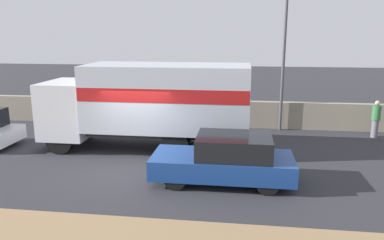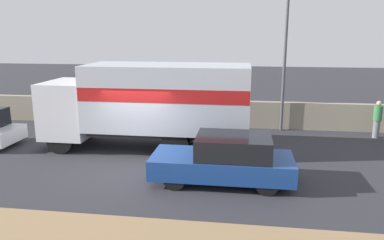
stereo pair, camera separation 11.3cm
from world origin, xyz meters
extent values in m
plane|color=#2D2D33|center=(0.00, 0.00, 0.00)|extent=(80.00, 80.00, 0.00)
cube|color=gray|center=(0.00, 6.10, 0.64)|extent=(60.00, 0.35, 1.28)
cylinder|color=#4C4C51|center=(5.56, 5.77, 3.12)|extent=(0.14, 0.14, 6.24)
cube|color=silver|center=(-3.07, 2.11, 1.54)|extent=(1.77, 2.49, 2.16)
cube|color=black|center=(-3.94, 2.11, 1.98)|extent=(0.06, 2.12, 0.95)
cube|color=#2D2D33|center=(0.91, 2.11, 0.74)|extent=(6.20, 1.40, 0.25)
cube|color=silver|center=(0.91, 2.11, 2.10)|extent=(6.20, 2.55, 2.46)
cube|color=red|center=(0.91, 2.11, 2.33)|extent=(6.16, 2.57, 0.49)
cylinder|color=black|center=(-3.07, 1.04, 0.51)|extent=(1.03, 0.28, 1.03)
cylinder|color=black|center=(-3.07, 3.19, 0.51)|extent=(1.03, 0.28, 1.03)
cylinder|color=black|center=(2.61, 1.04, 0.51)|extent=(1.03, 0.28, 1.03)
cylinder|color=black|center=(2.61, 3.19, 0.51)|extent=(1.03, 0.28, 1.03)
cylinder|color=black|center=(1.37, 1.04, 0.51)|extent=(1.03, 0.28, 1.03)
cylinder|color=black|center=(1.37, 3.19, 0.51)|extent=(1.03, 0.28, 1.03)
cube|color=navy|center=(3.18, -0.92, 0.55)|extent=(4.29, 1.81, 0.61)
cube|color=black|center=(3.52, -0.92, 1.17)|extent=(2.23, 1.67, 0.64)
cylinder|color=black|center=(1.85, -1.71, 0.33)|extent=(0.65, 0.20, 0.65)
cylinder|color=black|center=(1.85, -0.14, 0.33)|extent=(0.65, 0.20, 0.65)
cylinder|color=black|center=(4.51, -1.71, 0.33)|extent=(0.65, 0.20, 0.65)
cylinder|color=black|center=(4.51, -0.14, 0.33)|extent=(0.65, 0.20, 0.65)
cylinder|color=black|center=(-5.96, 2.22, 0.29)|extent=(0.58, 0.20, 0.58)
cylinder|color=slate|center=(9.55, 5.01, 0.39)|extent=(0.28, 0.28, 0.78)
cylinder|color=#33723F|center=(9.55, 5.01, 1.10)|extent=(0.36, 0.36, 0.65)
sphere|color=tan|center=(9.55, 5.01, 1.53)|extent=(0.21, 0.21, 0.21)
camera|label=1|loc=(3.68, -11.78, 4.51)|focal=35.00mm
camera|label=2|loc=(3.79, -11.77, 4.51)|focal=35.00mm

